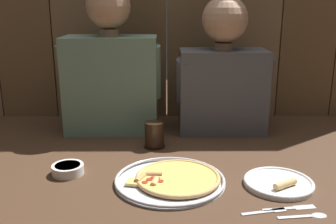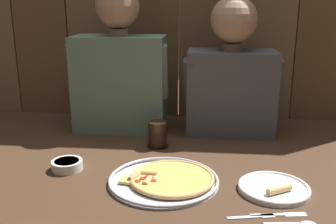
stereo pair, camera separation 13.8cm
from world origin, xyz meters
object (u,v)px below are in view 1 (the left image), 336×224
dipping_bowl (68,169)px  pizza_tray (172,179)px  drinking_glass (154,135)px  diner_right (223,69)px  dinner_plate (279,183)px  diner_left (111,65)px

dipping_bowl → pizza_tray: bearing=-10.1°
pizza_tray → drinking_glass: size_ratio=3.43×
pizza_tray → diner_right: (0.23, 0.53, 0.27)m
pizza_tray → diner_right: size_ratio=0.60×
dipping_bowl → diner_right: bearing=38.7°
pizza_tray → dipping_bowl: bearing=169.9°
drinking_glass → dinner_plate: bearing=-40.4°
drinking_glass → dipping_bowl: bearing=-138.6°
diner_left → drinking_glass: bearing=-47.9°
pizza_tray → dinner_plate: (0.33, -0.03, -0.00)m
dinner_plate → dipping_bowl: 0.69m
dinner_plate → diner_left: size_ratio=0.34×
dinner_plate → dipping_bowl: bearing=172.5°
dinner_plate → pizza_tray: bearing=175.2°
drinking_glass → diner_right: 0.43m
drinking_glass → diner_left: (-0.19, 0.21, 0.24)m
drinking_glass → diner_right: bearing=35.8°
dipping_bowl → diner_left: bearing=78.7°
dinner_plate → dipping_bowl: size_ratio=2.05×
diner_left → dinner_plate: bearing=-43.0°
diner_right → dinner_plate: bearing=-79.2°
pizza_tray → dinner_plate: 0.34m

